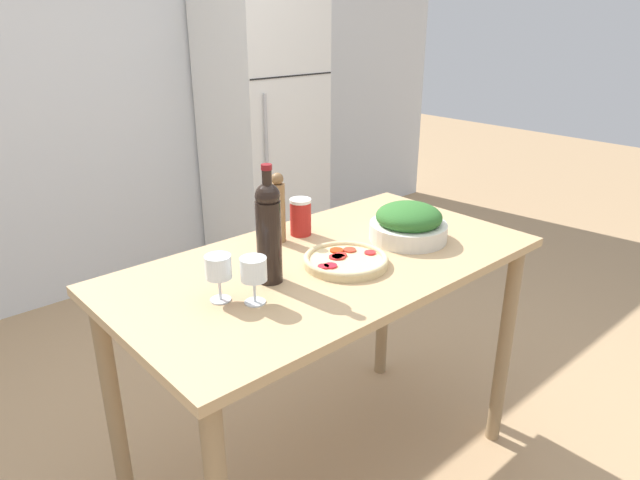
{
  "coord_description": "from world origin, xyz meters",
  "views": [
    {
      "loc": [
        -1.18,
        -1.28,
        1.68
      ],
      "look_at": [
        0.0,
        0.04,
        0.97
      ],
      "focal_mm": 32.0,
      "sensor_mm": 36.0,
      "label": 1
    }
  ],
  "objects_px": {
    "salt_canister": "(301,217)",
    "salad_bowl": "(409,224)",
    "wine_glass_near": "(254,271)",
    "wine_glass_far": "(218,269)",
    "refrigerator": "(263,134)",
    "homemade_pizza": "(346,260)",
    "wine_bottle": "(268,230)",
    "pepper_mill": "(278,209)"
  },
  "relations": [
    {
      "from": "refrigerator",
      "to": "homemade_pizza",
      "type": "relative_size",
      "value": 6.58
    },
    {
      "from": "wine_bottle",
      "to": "pepper_mill",
      "type": "relative_size",
      "value": 1.45
    },
    {
      "from": "salt_canister",
      "to": "salad_bowl",
      "type": "bearing_deg",
      "value": -49.5
    },
    {
      "from": "refrigerator",
      "to": "wine_glass_near",
      "type": "relative_size",
      "value": 13.22
    },
    {
      "from": "wine_glass_near",
      "to": "wine_glass_far",
      "type": "height_order",
      "value": "same"
    },
    {
      "from": "homemade_pizza",
      "to": "salt_canister",
      "type": "distance_m",
      "value": 0.32
    },
    {
      "from": "wine_bottle",
      "to": "homemade_pizza",
      "type": "relative_size",
      "value": 1.32
    },
    {
      "from": "wine_glass_near",
      "to": "wine_glass_far",
      "type": "bearing_deg",
      "value": 129.67
    },
    {
      "from": "wine_glass_far",
      "to": "homemade_pizza",
      "type": "relative_size",
      "value": 0.5
    },
    {
      "from": "refrigerator",
      "to": "homemade_pizza",
      "type": "height_order",
      "value": "refrigerator"
    },
    {
      "from": "homemade_pizza",
      "to": "pepper_mill",
      "type": "bearing_deg",
      "value": 96.25
    },
    {
      "from": "homemade_pizza",
      "to": "wine_glass_far",
      "type": "bearing_deg",
      "value": 171.95
    },
    {
      "from": "wine_glass_far",
      "to": "salad_bowl",
      "type": "relative_size",
      "value": 0.5
    },
    {
      "from": "wine_bottle",
      "to": "wine_glass_far",
      "type": "distance_m",
      "value": 0.2
    },
    {
      "from": "salad_bowl",
      "to": "homemade_pizza",
      "type": "height_order",
      "value": "salad_bowl"
    },
    {
      "from": "refrigerator",
      "to": "salt_canister",
      "type": "xyz_separation_m",
      "value": [
        -1.0,
        -1.58,
        0.06
      ]
    },
    {
      "from": "wine_bottle",
      "to": "wine_glass_near",
      "type": "bearing_deg",
      "value": -143.67
    },
    {
      "from": "refrigerator",
      "to": "salad_bowl",
      "type": "height_order",
      "value": "refrigerator"
    },
    {
      "from": "wine_bottle",
      "to": "homemade_pizza",
      "type": "xyz_separation_m",
      "value": [
        0.26,
        -0.07,
        -0.15
      ]
    },
    {
      "from": "homemade_pizza",
      "to": "salt_canister",
      "type": "height_order",
      "value": "salt_canister"
    },
    {
      "from": "refrigerator",
      "to": "salt_canister",
      "type": "bearing_deg",
      "value": -122.29
    },
    {
      "from": "wine_glass_far",
      "to": "pepper_mill",
      "type": "relative_size",
      "value": 0.55
    },
    {
      "from": "refrigerator",
      "to": "pepper_mill",
      "type": "height_order",
      "value": "refrigerator"
    },
    {
      "from": "wine_glass_near",
      "to": "salad_bowl",
      "type": "bearing_deg",
      "value": 2.01
    },
    {
      "from": "wine_bottle",
      "to": "salt_canister",
      "type": "height_order",
      "value": "wine_bottle"
    },
    {
      "from": "wine_glass_far",
      "to": "pepper_mill",
      "type": "height_order",
      "value": "pepper_mill"
    },
    {
      "from": "pepper_mill",
      "to": "homemade_pizza",
      "type": "xyz_separation_m",
      "value": [
        0.03,
        -0.31,
        -0.11
      ]
    },
    {
      "from": "refrigerator",
      "to": "wine_bottle",
      "type": "relative_size",
      "value": 4.99
    },
    {
      "from": "refrigerator",
      "to": "salt_canister",
      "type": "distance_m",
      "value": 1.87
    },
    {
      "from": "wine_glass_near",
      "to": "salt_canister",
      "type": "relative_size",
      "value": 1.01
    },
    {
      "from": "wine_glass_near",
      "to": "salt_canister",
      "type": "distance_m",
      "value": 0.55
    },
    {
      "from": "pepper_mill",
      "to": "salad_bowl",
      "type": "relative_size",
      "value": 0.91
    },
    {
      "from": "homemade_pizza",
      "to": "wine_glass_near",
      "type": "bearing_deg",
      "value": -177.56
    },
    {
      "from": "wine_bottle",
      "to": "homemade_pizza",
      "type": "distance_m",
      "value": 0.31
    },
    {
      "from": "wine_glass_far",
      "to": "salad_bowl",
      "type": "distance_m",
      "value": 0.77
    },
    {
      "from": "wine_bottle",
      "to": "salt_canister",
      "type": "relative_size",
      "value": 2.67
    },
    {
      "from": "refrigerator",
      "to": "wine_glass_far",
      "type": "distance_m",
      "value": 2.37
    },
    {
      "from": "pepper_mill",
      "to": "salt_canister",
      "type": "xyz_separation_m",
      "value": [
        0.1,
        -0.0,
        -0.05
      ]
    },
    {
      "from": "salad_bowl",
      "to": "homemade_pizza",
      "type": "bearing_deg",
      "value": -178.48
    },
    {
      "from": "pepper_mill",
      "to": "salt_canister",
      "type": "distance_m",
      "value": 0.12
    },
    {
      "from": "refrigerator",
      "to": "homemade_pizza",
      "type": "bearing_deg",
      "value": -119.46
    },
    {
      "from": "refrigerator",
      "to": "wine_bottle",
      "type": "bearing_deg",
      "value": -126.07
    }
  ]
}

